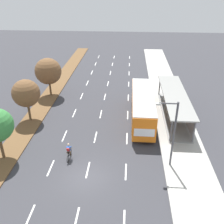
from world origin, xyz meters
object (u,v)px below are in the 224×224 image
object	(u,v)px
cyclist	(69,152)
median_tree_second	(26,93)
bus_shelter	(176,103)
median_tree_third	(48,71)
streetlight	(172,131)
bus	(142,105)

from	to	relation	value
cyclist	median_tree_second	size ratio (longest dim) A/B	0.35
bus_shelter	median_tree_second	xyz separation A→B (m)	(-18.07, -2.47, 1.79)
bus_shelter	median_tree_third	distance (m)	18.45
median_tree_third	cyclist	bearing A→B (deg)	-67.40
cyclist	median_tree_third	bearing A→B (deg)	112.60
bus_shelter	streetlight	size ratio (longest dim) A/B	2.05
cyclist	median_tree_second	bearing A→B (deg)	132.43
median_tree_third	median_tree_second	bearing A→B (deg)	-93.24
bus_shelter	median_tree_second	bearing A→B (deg)	-172.20
cyclist	streetlight	distance (m)	9.98
bus_shelter	cyclist	xyz separation A→B (m)	(-11.59, -9.57, -1.07)
bus_shelter	streetlight	xyz separation A→B (m)	(-2.11, -9.94, 2.02)
bus_shelter	streetlight	bearing A→B (deg)	-102.00
median_tree_second	bus_shelter	bearing A→B (deg)	7.80
median_tree_second	streetlight	size ratio (longest dim) A/B	0.80
median_tree_third	streetlight	xyz separation A→B (m)	(15.54, -14.93, 0.06)
bus_shelter	cyclist	world-z (taller)	bus_shelter
bus_shelter	median_tree_third	world-z (taller)	median_tree_third
median_tree_second	streetlight	bearing A→B (deg)	-25.05
streetlight	cyclist	bearing A→B (deg)	177.79
median_tree_second	median_tree_third	size ratio (longest dim) A/B	0.92
bus	median_tree_second	distance (m)	13.93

